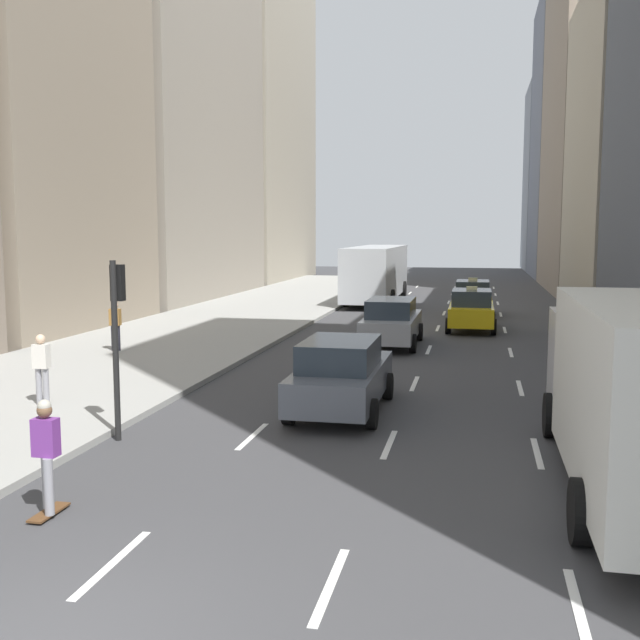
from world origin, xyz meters
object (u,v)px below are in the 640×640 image
Objects in this scene: city_bus at (376,271)px; skateboarder at (46,452)px; sedan_black_near at (341,375)px; pedestrian_mid_block at (42,366)px; pedestrian_far_walking at (115,324)px; taxi_lead at (471,310)px; sedan_silver_behind at (392,322)px; traffic_light_pole at (117,320)px; taxi_second at (472,297)px.

city_bus reaches higher than skateboarder.
sedan_black_near is 7.79m from skateboarder.
pedestrian_far_walking is at bearing 105.11° from pedestrian_mid_block.
sedan_black_near is 6.95m from pedestrian_mid_block.
taxi_lead is 19.10m from pedestrian_mid_block.
taxi_lead is at bearing -64.75° from city_bus.
traffic_light_pole reaches higher than sedan_silver_behind.
skateboarder is 14.64m from pedestrian_far_walking.
pedestrian_mid_block is at bearing 122.72° from skateboarder.
taxi_second is 2.67× the size of pedestrian_mid_block.
traffic_light_pole reaches higher than taxi_lead.
taxi_second is 2.67× the size of pedestrian_far_walking.
sedan_black_near is at bearing -100.46° from taxi_lead.
pedestrian_far_walking is (-11.68, -14.73, 0.19)m from taxi_second.
city_bus is at bearing 132.86° from taxi_second.
city_bus is 30.26m from traffic_light_pole.
pedestrian_mid_block is at bearing -168.91° from sedan_black_near.
sedan_black_near is at bearing -35.34° from pedestrian_far_walking.
pedestrian_mid_block is (-9.62, -22.35, 0.19)m from taxi_second.
sedan_silver_behind is (-2.80, -4.95, 0.01)m from taxi_lead.
taxi_lead is at bearing -90.00° from taxi_second.
traffic_light_pole is at bearing -62.49° from pedestrian_far_walking.
pedestrian_far_walking is (-2.06, 7.63, 0.00)m from pedestrian_mid_block.
traffic_light_pole reaches higher than taxi_second.
taxi_second is at bearing 75.47° from sedan_silver_behind.
pedestrian_mid_block is 0.46× the size of traffic_light_pole.
skateboarder is at bearing -104.76° from taxi_lead.
skateboarder is (-3.08, -7.15, 0.09)m from sedan_black_near.
sedan_silver_behind is 13.42m from pedestrian_mid_block.
skateboarder is at bearing -90.45° from city_bus.
sedan_silver_behind is at bearing 79.94° from skateboarder.
taxi_second reaches higher than pedestrian_far_walking.
sedan_silver_behind is at bearing -104.53° from taxi_second.
taxi_lead is 14.67m from pedestrian_far_walking.
taxi_lead is 1.00× the size of taxi_second.
traffic_light_pole is at bearing -141.29° from sedan_black_near.
sedan_silver_behind is 14.04m from traffic_light_pole.
skateboarder is 1.06× the size of pedestrian_far_walking.
pedestrian_mid_block is (-6.82, -11.55, 0.18)m from sedan_silver_behind.
city_bus is 6.65× the size of skateboarder.
taxi_second is 28.78m from skateboarder.
sedan_silver_behind is 17.64m from skateboarder.
traffic_light_pole is at bearing 102.30° from skateboarder.
taxi_second is 2.52× the size of skateboarder.
sedan_black_near is 0.96× the size of sedan_silver_behind.
skateboarder is 4.33m from traffic_light_pole.
sedan_black_near is at bearing -90.00° from sedan_silver_behind.
skateboarder is at bearing -77.70° from traffic_light_pole.
taxi_second reaches higher than skateboarder.
pedestrian_far_walking is at bearing -106.27° from city_bus.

